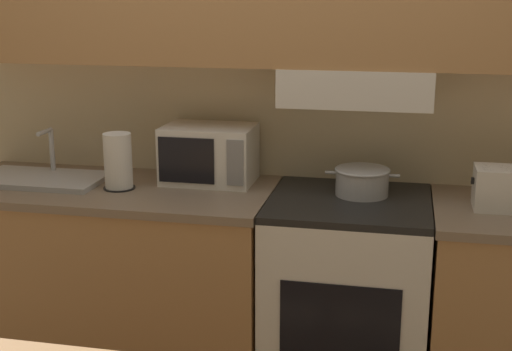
{
  "coord_description": "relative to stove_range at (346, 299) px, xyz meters",
  "views": [
    {
      "loc": [
        0.61,
        -3.22,
        1.77
      ],
      "look_at": [
        0.05,
        -0.58,
        1.06
      ],
      "focal_mm": 50.0,
      "sensor_mm": 36.0,
      "label": 1
    }
  ],
  "objects": [
    {
      "name": "stove_range",
      "position": [
        0.0,
        0.0,
        0.0
      ],
      "size": [
        0.68,
        0.66,
        0.91
      ],
      "color": "white",
      "rests_on": "ground_plane"
    },
    {
      "name": "cooking_pot",
      "position": [
        0.04,
        0.08,
        0.52
      ],
      "size": [
        0.32,
        0.24,
        0.12
      ],
      "color": "#B7BABF",
      "rests_on": "stove_range"
    },
    {
      "name": "lower_counter_main",
      "position": [
        -1.08,
        -0.0,
        0.0
      ],
      "size": [
        1.47,
        0.68,
        0.91
      ],
      "color": "tan",
      "rests_on": "ground_plane"
    },
    {
      "name": "sink_basin",
      "position": [
        -1.42,
        -0.0,
        0.47
      ],
      "size": [
        0.58,
        0.33,
        0.23
      ],
      "color": "#B7BABF",
      "rests_on": "lower_counter_main"
    },
    {
      "name": "toaster",
      "position": [
        0.64,
        -0.01,
        0.54
      ],
      "size": [
        0.31,
        0.17,
        0.17
      ],
      "color": "white",
      "rests_on": "lower_counter_right_stub"
    },
    {
      "name": "lower_counter_right_stub",
      "position": [
        0.68,
        -0.0,
        0.0
      ],
      "size": [
        0.67,
        0.68,
        0.91
      ],
      "color": "tan",
      "rests_on": "ground_plane"
    },
    {
      "name": "ground_plane",
      "position": [
        -0.4,
        0.33,
        -0.46
      ],
      "size": [
        16.0,
        16.0,
        0.0
      ],
      "primitive_type": "plane",
      "color": "#7F664C"
    },
    {
      "name": "wall_back",
      "position": [
        -0.39,
        0.27,
        1.02
      ],
      "size": [
        5.2,
        0.38,
        2.55
      ],
      "color": "beige",
      "rests_on": "ground_plane"
    },
    {
      "name": "microwave",
      "position": [
        -0.65,
        0.15,
        0.58
      ],
      "size": [
        0.41,
        0.29,
        0.26
      ],
      "color": "white",
      "rests_on": "lower_counter_main"
    },
    {
      "name": "paper_towel_roll",
      "position": [
        -1.02,
        -0.04,
        0.58
      ],
      "size": [
        0.14,
        0.14,
        0.25
      ],
      "color": "black",
      "rests_on": "lower_counter_main"
    }
  ]
}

